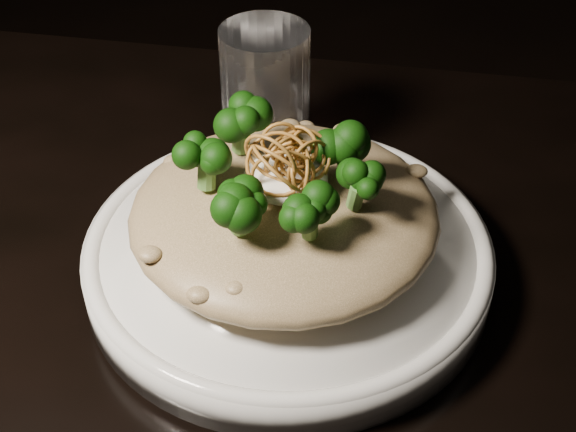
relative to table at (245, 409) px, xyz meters
name	(u,v)px	position (x,y,z in m)	size (l,w,h in m)	color
table	(245,409)	(0.00, 0.00, 0.00)	(1.10, 0.80, 0.75)	black
plate	(288,257)	(0.02, 0.07, 0.10)	(0.30, 0.30, 0.03)	white
risotto	(284,213)	(0.02, 0.07, 0.14)	(0.22, 0.22, 0.05)	brown
broccoli	(279,162)	(0.02, 0.06, 0.19)	(0.14, 0.14, 0.05)	black
cheese	(285,178)	(0.02, 0.07, 0.17)	(0.06, 0.06, 0.02)	white
shallots	(290,152)	(0.02, 0.06, 0.20)	(0.06, 0.06, 0.04)	brown
drinking_glass	(266,101)	(-0.02, 0.20, 0.15)	(0.07, 0.07, 0.13)	white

